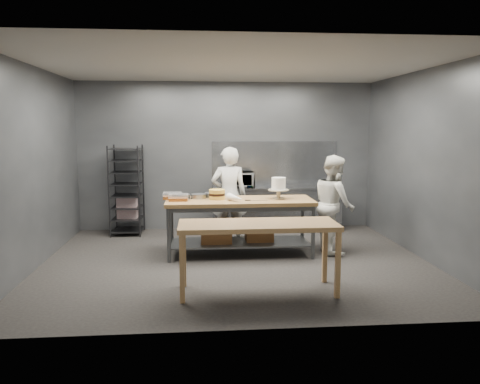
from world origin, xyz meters
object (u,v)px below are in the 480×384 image
object	(u,v)px
chef_right	(334,204)
layer_cake	(217,194)
chef_behind	(229,196)
work_table	(238,220)
speed_rack	(127,191)
microwave	(240,180)
near_counter	(258,230)
frosted_cake_stand	(279,186)

from	to	relation	value
chef_right	layer_cake	bearing A→B (deg)	86.75
chef_behind	layer_cake	size ratio (longest dim) A/B	6.68
work_table	chef_behind	world-z (taller)	chef_behind
work_table	layer_cake	size ratio (longest dim) A/B	9.17
chef_behind	chef_right	size ratio (longest dim) A/B	1.07
chef_behind	layer_cake	world-z (taller)	chef_behind
layer_cake	speed_rack	bearing A→B (deg)	136.64
chef_right	microwave	xyz separation A→B (m)	(-1.43, 1.72, 0.23)
chef_right	layer_cake	world-z (taller)	chef_right
work_table	microwave	xyz separation A→B (m)	(0.20, 1.74, 0.48)
microwave	layer_cake	size ratio (longest dim) A/B	2.07
chef_behind	chef_right	distance (m)	1.86
work_table	near_counter	bearing A→B (deg)	-86.48
chef_behind	microwave	world-z (taller)	chef_behind
work_table	near_counter	size ratio (longest dim) A/B	1.20
chef_behind	work_table	bearing A→B (deg)	95.50
speed_rack	layer_cake	distance (m)	2.35
work_table	frosted_cake_stand	bearing A→B (deg)	-0.03
near_counter	microwave	distance (m)	3.56
speed_rack	layer_cake	size ratio (longest dim) A/B	6.68
speed_rack	chef_right	bearing A→B (deg)	-24.04
chef_behind	frosted_cake_stand	world-z (taller)	chef_behind
near_counter	microwave	xyz separation A→B (m)	(0.08, 3.56, 0.24)
speed_rack	microwave	world-z (taller)	speed_rack
speed_rack	chef_right	xyz separation A→B (m)	(3.67, -1.64, -0.04)
microwave	frosted_cake_stand	xyz separation A→B (m)	(0.48, -1.74, 0.09)
chef_right	microwave	bearing A→B (deg)	37.27
layer_cake	chef_right	bearing A→B (deg)	-0.72
near_counter	chef_right	xyz separation A→B (m)	(1.51, 1.84, 0.01)
speed_rack	layer_cake	xyz separation A→B (m)	(1.71, -1.61, 0.14)
microwave	layer_cake	bearing A→B (deg)	-107.43
work_table	frosted_cake_stand	xyz separation A→B (m)	(0.68, -0.00, 0.57)
near_counter	chef_behind	bearing A→B (deg)	94.64
speed_rack	microwave	bearing A→B (deg)	2.05
work_table	speed_rack	size ratio (longest dim) A/B	1.37
chef_behind	microwave	distance (m)	1.06
work_table	speed_rack	distance (m)	2.65
near_counter	speed_rack	distance (m)	4.09
speed_rack	frosted_cake_stand	world-z (taller)	speed_rack
work_table	frosted_cake_stand	size ratio (longest dim) A/B	6.78
near_counter	chef_right	world-z (taller)	chef_right
speed_rack	chef_right	distance (m)	4.02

